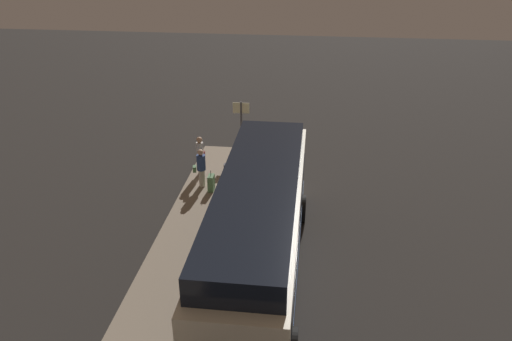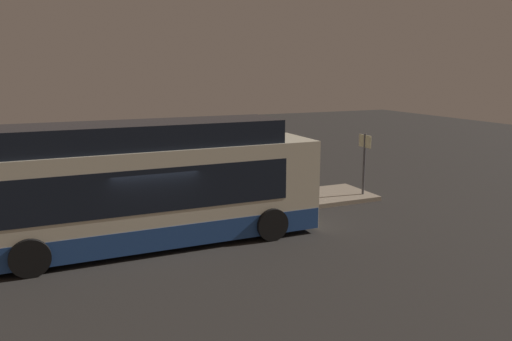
% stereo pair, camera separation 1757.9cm
% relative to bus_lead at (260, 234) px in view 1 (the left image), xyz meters
% --- Properties ---
extents(ground, '(80.00, 80.00, 0.00)m').
position_rel_bus_lead_xyz_m(ground, '(0.12, -0.29, -1.76)').
color(ground, '#2B2826').
extents(platform, '(20.00, 2.65, 0.18)m').
position_rel_bus_lead_xyz_m(platform, '(0.12, 2.64, -1.67)').
color(platform, gray).
rests_on(platform, ground).
extents(bus_lead, '(11.09, 2.72, 3.85)m').
position_rel_bus_lead_xyz_m(bus_lead, '(0.00, 0.00, 0.00)').
color(bus_lead, beige).
rests_on(bus_lead, ground).
extents(passenger_boarding, '(0.44, 0.60, 1.72)m').
position_rel_bus_lead_xyz_m(passenger_boarding, '(5.81, 3.18, -0.66)').
color(passenger_boarding, silver).
rests_on(passenger_boarding, platform).
extents(passenger_waiting, '(0.51, 0.34, 1.78)m').
position_rel_bus_lead_xyz_m(passenger_waiting, '(7.03, 3.48, -0.60)').
color(passenger_waiting, gray).
rests_on(passenger_waiting, platform).
extents(suitcase, '(0.46, 0.24, 0.94)m').
position_rel_bus_lead_xyz_m(suitcase, '(5.47, 2.68, -1.23)').
color(suitcase, '#598C59').
rests_on(suitcase, platform).
extents(sign_post, '(0.10, 0.80, 2.59)m').
position_rel_bus_lead_xyz_m(sign_post, '(9.66, 1.99, 0.10)').
color(sign_post, '#4C4C51').
rests_on(sign_post, platform).
extents(trash_bin, '(0.44, 0.44, 0.65)m').
position_rel_bus_lead_xyz_m(trash_bin, '(6.75, 2.15, -1.26)').
color(trash_bin, '#3F3F44').
rests_on(trash_bin, platform).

